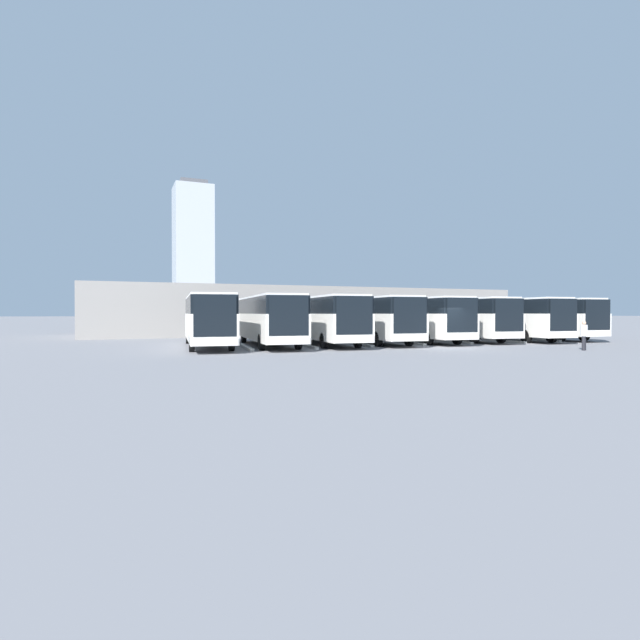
# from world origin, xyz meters

# --- Properties ---
(ground_plane) EXTENTS (600.00, 600.00, 0.00)m
(ground_plane) POSITION_xyz_m (0.00, 0.00, 0.00)
(ground_plane) COLOR slate
(bus_0) EXTENTS (3.82, 12.72, 3.27)m
(bus_0) POSITION_xyz_m (-13.67, -6.28, 1.83)
(bus_0) COLOR silver
(bus_0) RESTS_ON ground_plane
(curb_divider_0) EXTENTS (0.78, 5.05, 0.15)m
(curb_divider_0) POSITION_xyz_m (-11.72, -4.43, 0.07)
(curb_divider_0) COLOR #B2B2AD
(curb_divider_0) RESTS_ON ground_plane
(bus_1) EXTENTS (3.82, 12.72, 3.27)m
(bus_1) POSITION_xyz_m (-9.76, -5.78, 1.83)
(bus_1) COLOR silver
(bus_1) RESTS_ON ground_plane
(curb_divider_1) EXTENTS (0.78, 5.05, 0.15)m
(curb_divider_1) POSITION_xyz_m (-7.81, -3.93, 0.07)
(curb_divider_1) COLOR #B2B2AD
(curb_divider_1) RESTS_ON ground_plane
(bus_2) EXTENTS (3.82, 12.72, 3.27)m
(bus_2) POSITION_xyz_m (-5.86, -6.66, 1.83)
(bus_2) COLOR silver
(bus_2) RESTS_ON ground_plane
(curb_divider_2) EXTENTS (0.78, 5.05, 0.15)m
(curb_divider_2) POSITION_xyz_m (-3.91, -4.81, 0.07)
(curb_divider_2) COLOR #B2B2AD
(curb_divider_2) RESTS_ON ground_plane
(bus_3) EXTENTS (3.82, 12.72, 3.27)m
(bus_3) POSITION_xyz_m (-1.95, -6.58, 1.83)
(bus_3) COLOR silver
(bus_3) RESTS_ON ground_plane
(curb_divider_3) EXTENTS (0.78, 5.05, 0.15)m
(curb_divider_3) POSITION_xyz_m (0.00, -4.73, 0.07)
(curb_divider_3) COLOR #B2B2AD
(curb_divider_3) RESTS_ON ground_plane
(bus_4) EXTENTS (3.82, 12.72, 3.27)m
(bus_4) POSITION_xyz_m (1.95, -6.55, 1.83)
(bus_4) COLOR silver
(bus_4) RESTS_ON ground_plane
(curb_divider_4) EXTENTS (0.78, 5.05, 0.15)m
(curb_divider_4) POSITION_xyz_m (3.91, -4.69, 0.07)
(curb_divider_4) COLOR #B2B2AD
(curb_divider_4) RESTS_ON ground_plane
(bus_5) EXTENTS (3.82, 12.72, 3.27)m
(bus_5) POSITION_xyz_m (5.86, -6.24, 1.83)
(bus_5) COLOR silver
(bus_5) RESTS_ON ground_plane
(curb_divider_5) EXTENTS (0.78, 5.05, 0.15)m
(curb_divider_5) POSITION_xyz_m (7.81, -4.38, 0.07)
(curb_divider_5) COLOR #B2B2AD
(curb_divider_5) RESTS_ON ground_plane
(bus_6) EXTENTS (3.82, 12.72, 3.27)m
(bus_6) POSITION_xyz_m (9.77, -6.34, 1.83)
(bus_6) COLOR silver
(bus_6) RESTS_ON ground_plane
(curb_divider_6) EXTENTS (0.78, 5.05, 0.15)m
(curb_divider_6) POSITION_xyz_m (11.72, -4.49, 0.07)
(curb_divider_6) COLOR #B2B2AD
(curb_divider_6) RESTS_ON ground_plane
(bus_7) EXTENTS (3.82, 12.72, 3.27)m
(bus_7) POSITION_xyz_m (13.67, -6.72, 1.83)
(bus_7) COLOR silver
(bus_7) RESTS_ON ground_plane
(pedestrian) EXTENTS (0.52, 0.52, 1.71)m
(pedestrian) POSITION_xyz_m (-6.05, 4.54, 0.92)
(pedestrian) COLOR black
(pedestrian) RESTS_ON ground_plane
(station_building) EXTENTS (44.19, 15.09, 4.76)m
(station_building) POSITION_xyz_m (0.00, -24.84, 2.41)
(station_building) COLOR gray
(station_building) RESTS_ON ground_plane
(office_tower) EXTENTS (17.84, 17.84, 65.34)m
(office_tower) POSITION_xyz_m (-15.96, -220.72, 32.07)
(office_tower) COLOR #ADB2B7
(office_tower) RESTS_ON ground_plane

